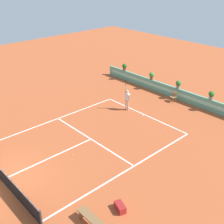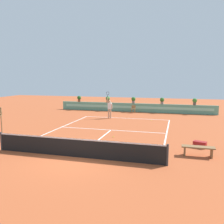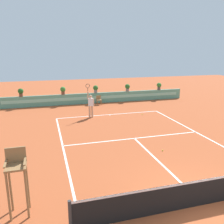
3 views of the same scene
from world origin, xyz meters
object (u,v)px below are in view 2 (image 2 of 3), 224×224
gear_bag (200,144)px  tennis_ball_near_baseline (113,137)px  potted_plant_far_right (195,101)px  potted_plant_centre (133,100)px  potted_plant_right (162,100)px  potted_plant_left (108,99)px  tennis_player (110,108)px  ball_kid_chair (133,109)px  tennis_ball_mid_court (151,120)px  bench_courtside (198,149)px  potted_plant_far_left (79,98)px

gear_bag → tennis_ball_near_baseline: size_ratio=10.29×
potted_plant_far_right → potted_plant_centre: bearing=180.0°
potted_plant_right → potted_plant_left: (-6.30, 0.00, 0.00)m
tennis_player → potted_plant_far_right: 9.50m
gear_bag → potted_plant_centre: potted_plant_centre is taller
ball_kid_chair → tennis_ball_mid_court: (2.48, -4.51, -0.44)m
bench_courtside → potted_plant_left: size_ratio=2.21×
gear_bag → tennis_ball_mid_court: bearing=114.6°
tennis_player → potted_plant_far_right: size_ratio=3.57×
potted_plant_far_right → potted_plant_centre: 6.68m
ball_kid_chair → tennis_player: 4.50m
gear_bag → tennis_ball_mid_court: gear_bag is taller
ball_kid_chair → tennis_ball_mid_court: ball_kid_chair is taller
tennis_ball_mid_court → potted_plant_far_left: potted_plant_far_left is taller
tennis_ball_near_baseline → potted_plant_far_right: potted_plant_far_right is taller
tennis_ball_mid_court → gear_bag: bearing=-65.4°
tennis_ball_mid_court → potted_plant_right: (0.61, 5.24, 1.38)m
ball_kid_chair → potted_plant_right: 3.31m
ball_kid_chair → tennis_ball_mid_court: 5.17m
potted_plant_far_right → potted_plant_left: same height
ball_kid_chair → potted_plant_far_right: potted_plant_far_right is taller
ball_kid_chair → gear_bag: 13.71m
gear_bag → potted_plant_right: potted_plant_right is taller
bench_courtside → gear_bag: (0.22, 1.62, -0.20)m
potted_plant_far_right → tennis_ball_near_baseline: bearing=-115.8°
tennis_ball_near_baseline → tennis_ball_mid_court: 7.05m
gear_bag → potted_plant_left: size_ratio=0.97×
ball_kid_chair → potted_plant_right: (3.09, 0.73, 0.93)m
potted_plant_far_left → bench_courtside: bearing=-49.1°
gear_bag → potted_plant_far_left: bearing=134.7°
ball_kid_chair → tennis_player: bearing=-110.8°
tennis_ball_near_baseline → potted_plant_centre: 12.17m
ball_kid_chair → potted_plant_right: size_ratio=1.17×
potted_plant_right → potted_plant_far_left: size_ratio=1.00×
tennis_player → potted_plant_centre: size_ratio=3.57×
gear_bag → tennis_ball_near_baseline: gear_bag is taller
potted_plant_right → potted_plant_far_left: bearing=180.0°
potted_plant_far_right → potted_plant_far_left: bearing=180.0°
tennis_ball_near_baseline → tennis_ball_mid_court: (1.77, 6.82, 0.00)m
bench_courtside → potted_plant_far_left: 19.41m
bench_courtside → potted_plant_left: potted_plant_left is taller
potted_plant_far_right → potted_plant_far_left: size_ratio=1.00×
tennis_ball_near_baseline → potted_plant_right: size_ratio=0.09×
potted_plant_far_left → potted_plant_left: bearing=0.0°
gear_bag → potted_plant_far_right: bearing=87.8°
gear_bag → potted_plant_centre: bearing=115.4°
potted_plant_far_right → gear_bag: bearing=-92.2°
tennis_player → potted_plant_centre: 5.13m
potted_plant_far_left → potted_plant_left: size_ratio=1.00×
gear_bag → potted_plant_far_right: (0.50, 13.03, 1.23)m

